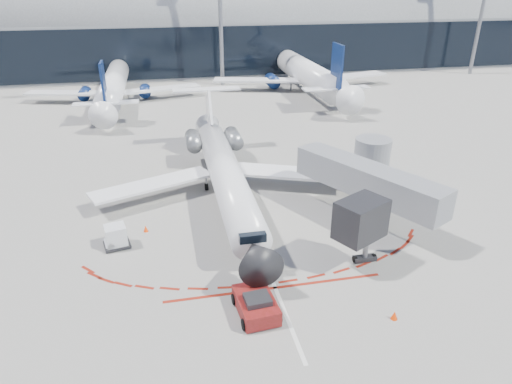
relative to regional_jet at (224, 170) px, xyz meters
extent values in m
plane|color=gray|center=(1.14, -2.58, -2.41)|extent=(260.00, 260.00, 0.00)
cube|color=silver|center=(1.14, -0.58, -2.41)|extent=(0.25, 40.00, 0.01)
cube|color=maroon|center=(1.14, -14.08, -2.41)|extent=(14.00, 0.25, 0.01)
cube|color=#96999B|center=(1.14, 62.42, 2.59)|extent=(150.00, 24.00, 10.00)
cylinder|color=#96999B|center=(1.14, 62.42, 7.59)|extent=(150.00, 24.00, 24.00)
cube|color=black|center=(1.14, 50.37, 2.59)|extent=(150.00, 0.20, 9.00)
cube|color=gray|center=(10.14, -7.08, 1.19)|extent=(8.22, 12.61, 2.30)
cube|color=black|center=(7.09, -12.82, 1.19)|extent=(3.86, 3.44, 2.60)
cylinder|color=gray|center=(7.89, -12.42, -1.21)|extent=(0.36, 0.36, 2.40)
cube|color=black|center=(7.89, -12.42, -2.19)|extent=(1.60, 0.60, 0.30)
cylinder|color=gray|center=(13.19, -1.34, -0.01)|extent=(3.20, 3.20, 4.80)
cylinder|color=black|center=(13.19, -1.34, -2.16)|extent=(4.00, 4.00, 0.50)
cylinder|color=gray|center=(6.14, 45.42, 10.09)|extent=(0.70, 0.70, 25.00)
cylinder|color=gray|center=(56.14, 45.42, 10.09)|extent=(0.70, 0.70, 25.00)
cylinder|color=white|center=(0.00, -1.19, -0.03)|extent=(2.73, 22.28, 2.73)
cone|color=black|center=(0.00, -13.75, -0.03)|extent=(2.73, 2.84, 2.73)
cone|color=white|center=(0.00, 11.77, -0.03)|extent=(2.73, 3.65, 2.73)
cube|color=black|center=(0.00, -12.13, 0.52)|extent=(1.72, 1.42, 0.56)
cube|color=white|center=(-6.28, 0.33, -0.95)|extent=(10.85, 6.43, 0.31)
cube|color=white|center=(6.28, 0.33, -0.95)|extent=(10.85, 6.43, 0.31)
cube|color=white|center=(0.00, 10.76, 2.40)|extent=(0.25, 4.75, 4.84)
cube|color=white|center=(0.00, 12.89, 4.22)|extent=(7.29, 1.62, 0.16)
cylinder|color=slate|center=(-2.08, 7.72, 0.22)|extent=(1.52, 3.44, 1.52)
cylinder|color=slate|center=(2.08, 7.72, 0.22)|extent=(1.52, 3.44, 1.52)
cylinder|color=black|center=(0.00, -10.51, -2.13)|extent=(0.22, 0.57, 0.57)
cylinder|color=black|center=(-1.52, 1.34, -2.09)|extent=(0.30, 0.65, 0.65)
cylinder|color=black|center=(1.52, 1.34, -2.09)|extent=(0.30, 0.65, 0.65)
cylinder|color=gray|center=(0.00, -10.51, -1.86)|extent=(0.18, 0.18, 1.11)
cube|color=#55120C|center=(-0.53, -16.12, -1.84)|extent=(2.34, 3.48, 0.93)
cube|color=black|center=(-0.50, -16.43, -1.22)|extent=(1.55, 1.36, 0.36)
cylinder|color=gray|center=(-0.72, -13.84, -2.05)|extent=(0.33, 2.70, 0.10)
cylinder|color=black|center=(-1.42, -17.34, -2.08)|extent=(0.34, 0.69, 0.66)
cylinder|color=black|center=(0.55, -17.17, -2.08)|extent=(0.34, 0.69, 0.66)
cylinder|color=black|center=(-1.61, -15.06, -2.08)|extent=(0.34, 0.69, 0.66)
cylinder|color=black|center=(0.36, -14.90, -2.08)|extent=(0.34, 0.69, 0.66)
imported|color=#BFD816|center=(-0.03, -14.76, -1.56)|extent=(0.73, 0.62, 1.70)
cube|color=black|center=(-8.93, -7.02, -2.25)|extent=(2.07, 1.87, 0.20)
cube|color=silver|center=(-8.93, -7.02, -1.45)|extent=(1.69, 1.62, 1.43)
cylinder|color=black|center=(-9.51, -7.74, -2.32)|extent=(0.13, 0.19, 0.18)
cylinder|color=black|center=(-8.11, -7.44, -2.32)|extent=(0.13, 0.19, 0.18)
cylinder|color=black|center=(-9.75, -6.61, -2.32)|extent=(0.13, 0.19, 0.18)
cylinder|color=black|center=(-8.35, -6.30, -2.32)|extent=(0.13, 0.19, 0.18)
cone|color=#FF3C05|center=(-6.92, -5.23, -2.16)|extent=(0.36, 0.36, 0.50)
cone|color=#FF3C05|center=(7.11, -18.27, -2.15)|extent=(0.39, 0.39, 0.54)
camera|label=1|loc=(-4.81, -36.71, 15.40)|focal=32.00mm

